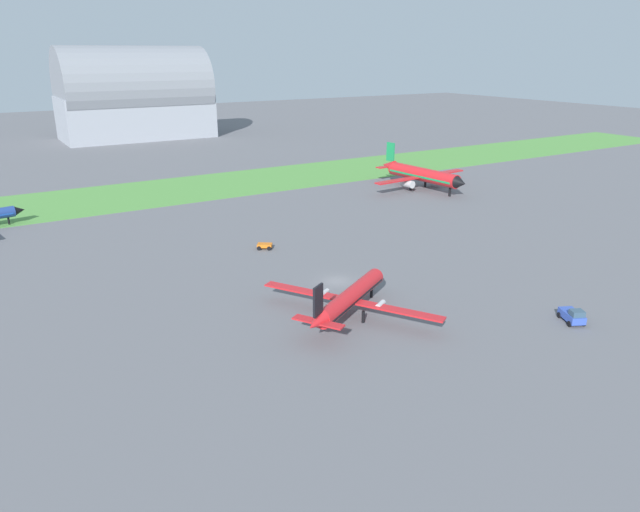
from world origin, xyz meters
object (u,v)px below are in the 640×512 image
object	(u,v)px
airplane_foreground_turboprop	(350,297)
pushback_tug_midfield	(573,316)
baggage_cart_near_gate	(265,246)
airplane_parked_jet_far	(421,175)

from	to	relation	value
airplane_foreground_turboprop	pushback_tug_midfield	bearing A→B (deg)	-65.52
airplane_foreground_turboprop	baggage_cart_near_gate	world-z (taller)	airplane_foreground_turboprop
airplane_parked_jet_far	pushback_tug_midfield	bearing A→B (deg)	-31.09
pushback_tug_midfield	airplane_foreground_turboprop	bearing A→B (deg)	-99.11
airplane_foreground_turboprop	airplane_parked_jet_far	world-z (taller)	airplane_parked_jet_far
airplane_foreground_turboprop	pushback_tug_midfield	size ratio (longest dim) A/B	5.27
airplane_parked_jet_far	baggage_cart_near_gate	distance (m)	55.98
airplane_parked_jet_far	baggage_cart_near_gate	size ratio (longest dim) A/B	9.35
airplane_foreground_turboprop	airplane_parked_jet_far	xyz separation A→B (m)	(54.66, 50.31, 0.90)
airplane_parked_jet_far	baggage_cart_near_gate	xyz separation A→B (m)	(-51.80, -21.02, -2.94)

